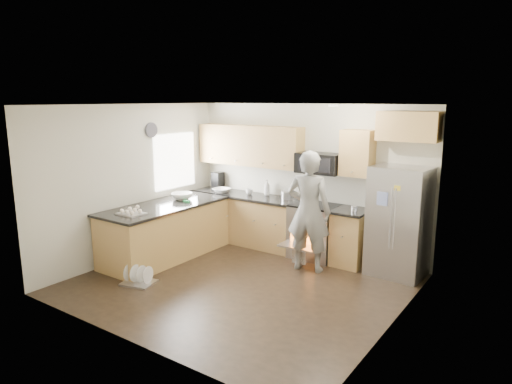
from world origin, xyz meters
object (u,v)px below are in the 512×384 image
Objects in this scene: stove_range at (315,219)px; dish_rack at (139,279)px; person at (309,211)px; refrigerator at (399,222)px.

dish_rack is (-1.58, -2.53, -0.60)m from stove_range.
person is at bearing -72.16° from stove_range.
person is (0.19, -0.60, 0.28)m from stove_range.
dish_rack is (-1.78, -1.93, -0.88)m from person.
dish_rack is at bearing -122.12° from stove_range.
person is (-1.23, -0.60, 0.11)m from refrigerator.
refrigerator is 4.00m from dish_rack.
person is 3.60× the size of dish_rack.
refrigerator is 0.88× the size of person.
stove_range reaches higher than dish_rack.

